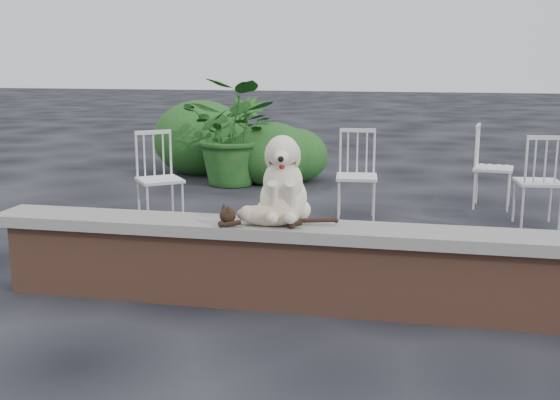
% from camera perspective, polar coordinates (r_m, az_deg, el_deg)
% --- Properties ---
extents(ground, '(60.00, 60.00, 0.00)m').
position_cam_1_polar(ground, '(4.64, 12.90, -9.57)').
color(ground, black).
rests_on(ground, ground).
extents(brick_wall, '(6.00, 0.30, 0.50)m').
position_cam_1_polar(brick_wall, '(4.56, 13.04, -6.64)').
color(brick_wall, brown).
rests_on(brick_wall, ground).
extents(capstone, '(6.20, 0.40, 0.08)m').
position_cam_1_polar(capstone, '(4.47, 13.22, -3.11)').
color(capstone, slate).
rests_on(capstone, brick_wall).
extents(dog, '(0.47, 0.58, 0.61)m').
position_cam_1_polar(dog, '(4.56, 0.30, 1.96)').
color(dog, beige).
rests_on(dog, capstone).
extents(cat, '(0.96, 0.35, 0.16)m').
position_cam_1_polar(cat, '(4.48, -1.09, -1.20)').
color(cat, tan).
rests_on(cat, capstone).
extents(chair_a, '(0.78, 0.78, 0.94)m').
position_cam_1_polar(chair_a, '(7.00, -10.10, 1.82)').
color(chair_a, white).
rests_on(chair_a, ground).
extents(chair_e, '(0.64, 0.64, 0.94)m').
position_cam_1_polar(chair_e, '(7.99, 17.53, 2.69)').
color(chair_e, white).
rests_on(chair_e, ground).
extents(chair_b, '(0.61, 0.61, 0.94)m').
position_cam_1_polar(chair_b, '(7.11, 6.48, 2.09)').
color(chair_b, white).
rests_on(chair_b, ground).
extents(chair_c, '(0.61, 0.61, 0.94)m').
position_cam_1_polar(chair_c, '(7.25, 20.94, 1.55)').
color(chair_c, white).
rests_on(chair_c, ground).
extents(potted_plant_a, '(1.49, 1.36, 1.42)m').
position_cam_1_polar(potted_plant_a, '(8.99, -3.76, 5.72)').
color(potted_plant_a, '#164E1D').
rests_on(potted_plant_a, ground).
extents(potted_plant_b, '(0.70, 0.70, 1.11)m').
position_cam_1_polar(potted_plant_b, '(10.03, -3.09, 5.49)').
color(potted_plant_b, '#164E1D').
rests_on(potted_plant_b, ground).
extents(shrubbery, '(2.64, 1.78, 1.13)m').
position_cam_1_polar(shrubbery, '(9.68, -3.85, 4.60)').
color(shrubbery, '#164E1D').
rests_on(shrubbery, ground).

